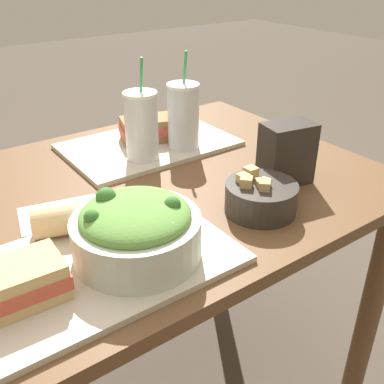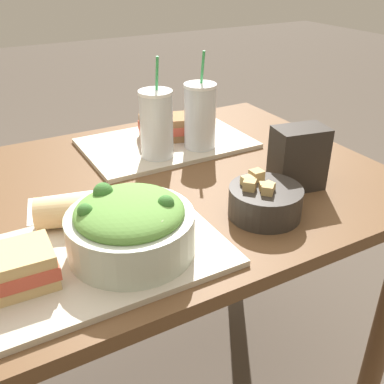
{
  "view_description": "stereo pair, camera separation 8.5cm",
  "coord_description": "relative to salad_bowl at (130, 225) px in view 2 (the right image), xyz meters",
  "views": [
    {
      "loc": [
        -0.41,
        -0.82,
        1.2
      ],
      "look_at": [
        0.03,
        -0.21,
        0.8
      ],
      "focal_mm": 42.0,
      "sensor_mm": 36.0,
      "label": 1
    },
    {
      "loc": [
        -0.34,
        -0.87,
        1.2
      ],
      "look_at": [
        0.03,
        -0.21,
        0.8
      ],
      "focal_mm": 42.0,
      "sensor_mm": 36.0,
      "label": 2
    }
  ],
  "objects": [
    {
      "name": "salad_bowl",
      "position": [
        0.0,
        0.0,
        0.0
      ],
      "size": [
        0.22,
        0.22,
        0.12
      ],
      "color": "beige",
      "rests_on": "tray_near"
    },
    {
      "name": "drink_cup_red",
      "position": [
        0.35,
        0.36,
        0.03
      ],
      "size": [
        0.09,
        0.09,
        0.26
      ],
      "color": "silver",
      "rests_on": "tray_far"
    },
    {
      "name": "sandwich_far",
      "position": [
        0.29,
        0.46,
        -0.02
      ],
      "size": [
        0.17,
        0.13,
        0.06
      ],
      "rotation": [
        0.0,
        0.0,
        -0.3
      ],
      "color": "olive",
      "rests_on": "tray_far"
    },
    {
      "name": "chip_bag",
      "position": [
        0.43,
        0.06,
        0.01
      ],
      "size": [
        0.13,
        0.1,
        0.14
      ],
      "rotation": [
        0.0,
        0.0,
        -0.19
      ],
      "color": "#28231E",
      "rests_on": "dining_table"
    },
    {
      "name": "drink_cup_dark",
      "position": [
        0.22,
        0.36,
        0.03
      ],
      "size": [
        0.09,
        0.09,
        0.26
      ],
      "color": "silver",
      "rests_on": "tray_far"
    },
    {
      "name": "tray_near",
      "position": [
        -0.06,
        0.02,
        -0.06
      ],
      "size": [
        0.45,
        0.3,
        0.01
      ],
      "color": "#BCB29E",
      "rests_on": "dining_table"
    },
    {
      "name": "dining_table",
      "position": [
        0.11,
        0.24,
        -0.17
      ],
      "size": [
        1.21,
        0.82,
        0.72
      ],
      "color": "brown",
      "rests_on": "ground_plane"
    },
    {
      "name": "napkin_folded",
      "position": [
        -0.05,
        0.23,
        -0.06
      ],
      "size": [
        0.19,
        0.15,
        0.0
      ],
      "color": "white",
      "rests_on": "dining_table"
    },
    {
      "name": "baguette_near",
      "position": [
        -0.06,
        0.13,
        -0.02
      ],
      "size": [
        0.16,
        0.11,
        0.06
      ],
      "rotation": [
        0.0,
        0.0,
        1.24
      ],
      "color": "#DBBC84",
      "rests_on": "tray_near"
    },
    {
      "name": "sandwich_near",
      "position": [
        -0.2,
        0.0,
        -0.02
      ],
      "size": [
        0.14,
        0.1,
        0.06
      ],
      "rotation": [
        0.0,
        0.0,
        -0.03
      ],
      "color": "tan",
      "rests_on": "tray_near"
    },
    {
      "name": "soup_bowl",
      "position": [
        0.29,
        -0.0,
        -0.03
      ],
      "size": [
        0.15,
        0.15,
        0.09
      ],
      "color": "#2D2823",
      "rests_on": "dining_table"
    },
    {
      "name": "tray_far",
      "position": [
        0.28,
        0.44,
        -0.06
      ],
      "size": [
        0.45,
        0.3,
        0.01
      ],
      "color": "#BCB29E",
      "rests_on": "dining_table"
    }
  ]
}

